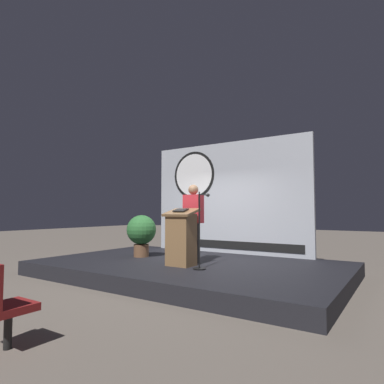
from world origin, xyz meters
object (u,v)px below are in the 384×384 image
object	(u,v)px
podium	(181,238)
microphone_stand	(201,242)
audience_chair_left	(1,301)
speaker_person	(193,222)
potted_plant	(141,232)

from	to	relation	value
podium	microphone_stand	xyz separation A→B (m)	(0.53, -0.11, -0.05)
podium	audience_chair_left	size ratio (longest dim) A/B	1.31
speaker_person	microphone_stand	world-z (taller)	speaker_person
microphone_stand	potted_plant	distance (m)	2.19
microphone_stand	potted_plant	size ratio (longest dim) A/B	1.46
speaker_person	podium	bearing A→B (deg)	-87.83
speaker_person	audience_chair_left	world-z (taller)	speaker_person
speaker_person	audience_chair_left	xyz separation A→B (m)	(0.44, -4.20, -0.66)
speaker_person	potted_plant	bearing A→B (deg)	177.76
podium	potted_plant	bearing A→B (deg)	160.95
potted_plant	podium	bearing A→B (deg)	-19.05
microphone_stand	audience_chair_left	world-z (taller)	microphone_stand
podium	potted_plant	xyz separation A→B (m)	(-1.57, 0.54, 0.04)
microphone_stand	potted_plant	bearing A→B (deg)	162.86
podium	speaker_person	xyz separation A→B (m)	(-0.02, 0.48, 0.29)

